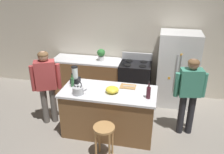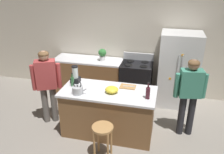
# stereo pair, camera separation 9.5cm
# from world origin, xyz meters

# --- Properties ---
(ground_plane) EXTENTS (14.00, 14.00, 0.00)m
(ground_plane) POSITION_xyz_m (0.00, 0.00, 0.00)
(ground_plane) COLOR gray
(back_wall) EXTENTS (8.00, 0.10, 2.70)m
(back_wall) POSITION_xyz_m (0.00, 1.95, 1.35)
(back_wall) COLOR beige
(back_wall) RESTS_ON ground_plane
(kitchen_island) EXTENTS (1.79, 0.83, 0.94)m
(kitchen_island) POSITION_xyz_m (0.00, 0.00, 0.47)
(kitchen_island) COLOR brown
(kitchen_island) RESTS_ON ground_plane
(back_counter_run) EXTENTS (2.00, 0.64, 0.94)m
(back_counter_run) POSITION_xyz_m (-0.80, 1.55, 0.47)
(back_counter_run) COLOR brown
(back_counter_run) RESTS_ON ground_plane
(refrigerator) EXTENTS (0.90, 0.73, 1.76)m
(refrigerator) POSITION_xyz_m (1.30, 1.50, 0.88)
(refrigerator) COLOR silver
(refrigerator) RESTS_ON ground_plane
(stove_range) EXTENTS (0.76, 0.65, 1.12)m
(stove_range) POSITION_xyz_m (0.32, 1.52, 0.48)
(stove_range) COLOR black
(stove_range) RESTS_ON ground_plane
(person_by_island_left) EXTENTS (0.57, 0.37, 1.59)m
(person_by_island_left) POSITION_xyz_m (-1.31, 0.09, 0.96)
(person_by_island_left) COLOR #66605B
(person_by_island_left) RESTS_ON ground_plane
(person_by_sink_right) EXTENTS (0.60, 0.29, 1.57)m
(person_by_sink_right) POSITION_xyz_m (1.48, 0.31, 0.95)
(person_by_sink_right) COLOR #26262B
(person_by_sink_right) RESTS_ON ground_plane
(bar_stool) EXTENTS (0.36, 0.36, 0.64)m
(bar_stool) POSITION_xyz_m (0.08, -0.71, 0.50)
(bar_stool) COLOR #B7844C
(bar_stool) RESTS_ON ground_plane
(potted_plant) EXTENTS (0.20, 0.20, 0.30)m
(potted_plant) POSITION_xyz_m (-0.55, 1.55, 1.11)
(potted_plant) COLOR silver
(potted_plant) RESTS_ON back_counter_run
(blender_appliance) EXTENTS (0.17, 0.17, 0.35)m
(blender_appliance) POSITION_xyz_m (-0.73, 0.20, 1.08)
(blender_appliance) COLOR black
(blender_appliance) RESTS_ON kitchen_island
(bottle_wine) EXTENTS (0.08, 0.08, 0.32)m
(bottle_wine) POSITION_xyz_m (0.74, -0.12, 1.05)
(bottle_wine) COLOR #471923
(bottle_wine) RESTS_ON kitchen_island
(bottle_olive_oil) EXTENTS (0.07, 0.07, 0.28)m
(bottle_olive_oil) POSITION_xyz_m (-0.72, 0.02, 1.04)
(bottle_olive_oil) COLOR #2D6638
(bottle_olive_oil) RESTS_ON kitchen_island
(mixing_bowl) EXTENTS (0.25, 0.25, 0.11)m
(mixing_bowl) POSITION_xyz_m (0.08, -0.05, 0.99)
(mixing_bowl) COLOR yellow
(mixing_bowl) RESTS_ON kitchen_island
(tea_kettle) EXTENTS (0.28, 0.20, 0.27)m
(tea_kettle) POSITION_xyz_m (-0.51, -0.24, 1.02)
(tea_kettle) COLOR #B7BABF
(tea_kettle) RESTS_ON kitchen_island
(cutting_board) EXTENTS (0.30, 0.20, 0.02)m
(cutting_board) POSITION_xyz_m (0.33, 0.23, 0.95)
(cutting_board) COLOR #B7844C
(cutting_board) RESTS_ON kitchen_island
(chef_knife) EXTENTS (0.22, 0.06, 0.01)m
(chef_knife) POSITION_xyz_m (0.35, 0.23, 0.96)
(chef_knife) COLOR #B7BABF
(chef_knife) RESTS_ON cutting_board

